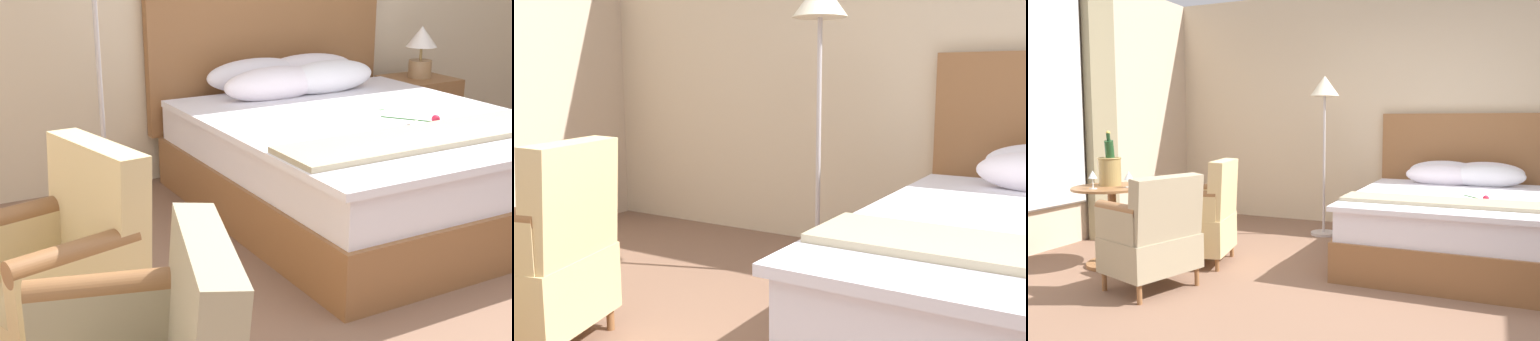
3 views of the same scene
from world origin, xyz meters
TOP-DOWN VIEW (x-y plane):
  - floor_lamp_brass at (-1.02, 1.94)m, footprint 0.31×0.31m
  - armchair_by_window at (-1.62, 0.50)m, footprint 0.61×0.63m

SIDE VIEW (x-z plane):
  - armchair_by_window at x=-1.62m, z-range -0.05..0.86m
  - floor_lamp_brass at x=-1.02m, z-range 0.56..2.29m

